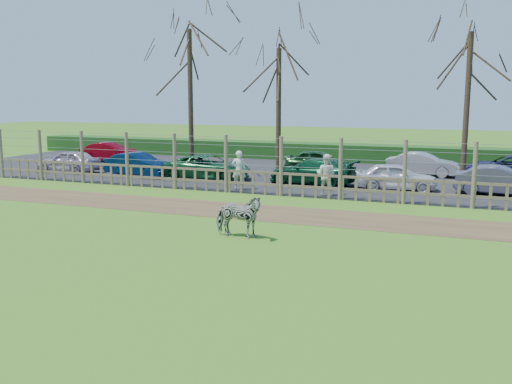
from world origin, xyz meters
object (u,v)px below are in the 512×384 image
(car_2, at_px, (208,167))
(car_11, at_px, (423,164))
(car_5, at_px, (501,181))
(tree_right, at_px, (469,71))
(car_4, at_px, (396,176))
(zebra, at_px, (238,216))
(car_0, at_px, (69,161))
(visitor_b, at_px, (326,175))
(car_7, at_px, (110,152))
(visitor_a, at_px, (239,170))
(car_3, at_px, (313,171))
(car_10, at_px, (318,161))
(tree_mid, at_px, (279,81))
(tree_left, at_px, (190,67))
(car_12, at_px, (509,168))
(car_1, at_px, (138,165))

(car_2, xyz_separation_m, car_11, (9.85, 5.03, 0.00))
(car_2, height_order, car_5, same)
(tree_right, xyz_separation_m, car_4, (-2.71, -2.96, -4.60))
(zebra, distance_m, car_0, 17.19)
(visitor_b, height_order, car_5, visitor_b)
(visitor_b, height_order, car_7, visitor_b)
(visitor_a, xyz_separation_m, car_3, (2.62, 2.69, -0.26))
(car_10, bearing_deg, car_4, -137.95)
(zebra, distance_m, car_5, 12.87)
(tree_mid, distance_m, car_3, 5.31)
(car_2, bearing_deg, car_7, 60.88)
(tree_right, height_order, car_4, tree_right)
(car_2, relative_size, car_10, 1.23)
(car_5, relative_size, car_7, 1.00)
(car_3, bearing_deg, zebra, 10.76)
(tree_left, height_order, car_12, tree_left)
(visitor_a, height_order, car_4, visitor_a)
(tree_left, height_order, car_5, tree_left)
(visitor_a, xyz_separation_m, car_2, (-2.67, 2.39, -0.26))
(car_3, xyz_separation_m, car_5, (8.13, -0.09, 0.00))
(tree_right, xyz_separation_m, car_1, (-15.67, -3.27, -4.60))
(tree_right, distance_m, car_2, 13.05)
(tree_left, distance_m, visitor_b, 10.26)
(visitor_b, bearing_deg, car_2, -14.86)
(tree_right, bearing_deg, car_11, 133.27)
(visitor_b, relative_size, car_1, 0.47)
(tree_right, bearing_deg, visitor_b, -134.34)
(visitor_a, bearing_deg, car_5, 175.28)
(car_3, distance_m, car_7, 14.98)
(zebra, xyz_separation_m, car_7, (-15.00, 14.87, -0.01))
(car_4, bearing_deg, car_12, -50.89)
(car_1, distance_m, car_7, 7.23)
(visitor_b, distance_m, car_1, 10.64)
(car_1, height_order, car_5, same)
(car_2, bearing_deg, car_11, -65.13)
(visitor_b, xyz_separation_m, car_5, (6.79, 2.67, -0.26))
(visitor_a, distance_m, car_1, 6.78)
(zebra, distance_m, car_2, 11.87)
(visitor_a, xyz_separation_m, car_1, (-6.47, 2.02, -0.26))
(visitor_b, bearing_deg, car_10, -66.80)
(tree_mid, relative_size, zebra, 4.45)
(visitor_a, relative_size, visitor_b, 1.00)
(tree_mid, bearing_deg, visitor_a, -92.35)
(car_2, bearing_deg, zebra, -152.15)
(car_7, bearing_deg, tree_left, -121.21)
(car_0, distance_m, car_3, 13.44)
(tree_right, xyz_separation_m, car_12, (2.07, 2.18, -4.60))
(car_0, bearing_deg, car_7, -169.67)
(tree_left, xyz_separation_m, visitor_b, (8.26, -3.86, -4.71))
(car_4, bearing_deg, car_0, 83.22)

